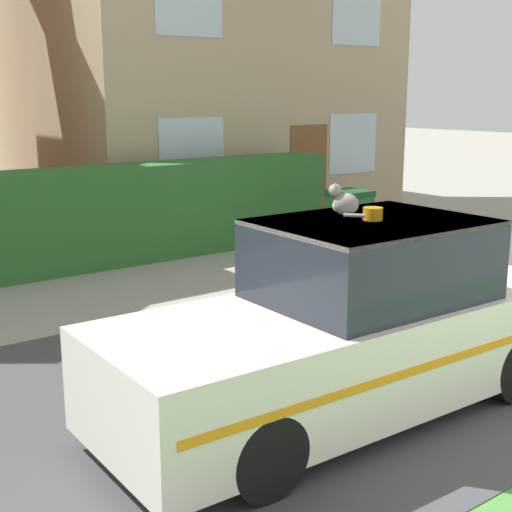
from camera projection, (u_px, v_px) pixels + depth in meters
road_strip at (358, 354)px, 7.65m from camera, size 28.00×5.10×0.01m
garden_hedge at (59, 221)px, 11.07m from camera, size 10.28×0.85×1.60m
police_car at (353, 328)px, 6.13m from camera, size 4.52×1.70×1.79m
cat at (344, 202)px, 5.60m from camera, size 0.24×0.30×0.26m
house_right at (195, 43)px, 16.35m from camera, size 7.95×6.50×7.59m
wheelie_bin at (349, 226)px, 11.75m from camera, size 0.58×0.62×1.20m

